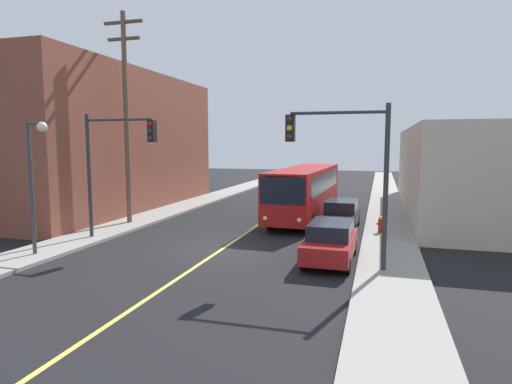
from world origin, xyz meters
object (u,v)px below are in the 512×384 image
object	(u,v)px
utility_pole_near	(126,110)
traffic_signal_right_corner	(343,155)
parked_car_red	(331,241)
fire_hydrant	(381,224)
parked_car_black	(341,214)
street_lamp_left	(35,168)
city_bus	(305,190)
traffic_signal_left_corner	(116,153)

from	to	relation	value
utility_pole_near	traffic_signal_right_corner	bearing A→B (deg)	-25.15
parked_car_red	fire_hydrant	size ratio (longest dim) A/B	5.28
parked_car_red	parked_car_black	distance (m)	6.92
parked_car_red	street_lamp_left	xyz separation A→B (m)	(-11.74, -2.71, 2.90)
street_lamp_left	parked_car_black	bearing A→B (deg)	39.79
city_bus	traffic_signal_left_corner	bearing A→B (deg)	-129.64
city_bus	parked_car_black	world-z (taller)	city_bus
city_bus	parked_car_red	distance (m)	10.45
parked_car_black	fire_hydrant	xyz separation A→B (m)	(2.11, -1.12, -0.26)
traffic_signal_left_corner	fire_hydrant	xyz separation A→B (m)	(12.26, 4.94, -3.72)
parked_car_black	traffic_signal_right_corner	xyz separation A→B (m)	(0.67, -8.02, 3.46)
traffic_signal_left_corner	street_lamp_left	size ratio (longest dim) A/B	1.09
parked_car_red	traffic_signal_left_corner	size ratio (longest dim) A/B	0.74
city_bus	parked_car_black	distance (m)	4.14
city_bus	traffic_signal_right_corner	world-z (taller)	traffic_signal_right_corner
traffic_signal_left_corner	city_bus	bearing A→B (deg)	50.36
traffic_signal_right_corner	utility_pole_near	bearing A→B (deg)	154.85
utility_pole_near	traffic_signal_right_corner	xyz separation A→B (m)	(12.75, -5.99, -2.34)
fire_hydrant	traffic_signal_left_corner	bearing A→B (deg)	-158.06
traffic_signal_left_corner	fire_hydrant	bearing A→B (deg)	21.94
utility_pole_near	traffic_signal_left_corner	size ratio (longest dim) A/B	1.99
city_bus	traffic_signal_right_corner	size ratio (longest dim) A/B	2.04
fire_hydrant	parked_car_red	bearing A→B (deg)	-108.46
utility_pole_near	street_lamp_left	xyz separation A→B (m)	(0.51, -7.60, -2.91)
traffic_signal_right_corner	fire_hydrant	world-z (taller)	traffic_signal_right_corner
parked_car_red	traffic_signal_left_corner	xyz separation A→B (m)	(-10.33, 0.86, 3.46)
fire_hydrant	street_lamp_left	bearing A→B (deg)	-148.11
utility_pole_near	traffic_signal_left_corner	bearing A→B (deg)	-64.42
utility_pole_near	traffic_signal_left_corner	world-z (taller)	utility_pole_near
fire_hydrant	traffic_signal_right_corner	bearing A→B (deg)	-101.79
utility_pole_near	fire_hydrant	bearing A→B (deg)	3.65
parked_car_black	utility_pole_near	bearing A→B (deg)	-170.47
city_bus	fire_hydrant	distance (m)	6.42
city_bus	parked_car_red	size ratio (longest dim) A/B	2.75
traffic_signal_left_corner	street_lamp_left	distance (m)	3.88
traffic_signal_left_corner	parked_car_black	bearing A→B (deg)	30.85
traffic_signal_right_corner	street_lamp_left	distance (m)	12.36
parked_car_black	fire_hydrant	size ratio (longest dim) A/B	5.27
city_bus	fire_hydrant	bearing A→B (deg)	-42.40
utility_pole_near	fire_hydrant	world-z (taller)	utility_pole_near
parked_car_red	parked_car_black	xyz separation A→B (m)	(-0.18, 6.92, 0.00)
parked_car_black	traffic_signal_left_corner	xyz separation A→B (m)	(-10.15, -6.06, 3.46)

